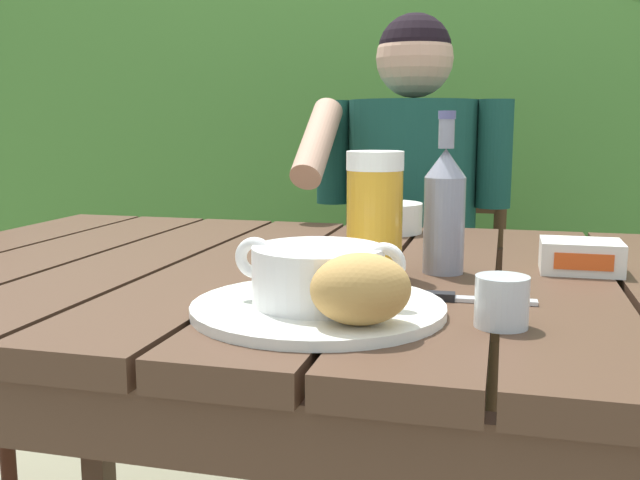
% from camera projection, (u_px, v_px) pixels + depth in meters
% --- Properties ---
extents(dining_table, '(1.49, 0.95, 0.76)m').
position_uv_depth(dining_table, '(332.00, 320.00, 1.13)').
color(dining_table, '#483021').
rests_on(dining_table, ground_plane).
extents(hedge_backdrop, '(3.42, 0.98, 1.98)m').
position_uv_depth(hedge_backdrop, '(493.00, 120.00, 2.64)').
color(hedge_backdrop, '#477D33').
rests_on(hedge_backdrop, ground_plane).
extents(chair_near_diner, '(0.47, 0.45, 0.92)m').
position_uv_depth(chair_near_diner, '(416.00, 303.00, 2.02)').
color(chair_near_diner, '#402916').
rests_on(chair_near_diner, ground_plane).
extents(person_eating, '(0.48, 0.47, 1.24)m').
position_uv_depth(person_eating, '(408.00, 223.00, 1.79)').
color(person_eating, '#16453A').
rests_on(person_eating, ground_plane).
extents(serving_plate, '(0.30, 0.30, 0.01)m').
position_uv_depth(serving_plate, '(318.00, 308.00, 0.85)').
color(serving_plate, white).
rests_on(serving_plate, dining_table).
extents(soup_bowl, '(0.20, 0.15, 0.08)m').
position_uv_depth(soup_bowl, '(318.00, 273.00, 0.84)').
color(soup_bowl, white).
rests_on(soup_bowl, serving_plate).
extents(bread_roll, '(0.13, 0.11, 0.08)m').
position_uv_depth(bread_roll, '(361.00, 289.00, 0.75)').
color(bread_roll, tan).
rests_on(bread_roll, serving_plate).
extents(beer_glass, '(0.08, 0.08, 0.18)m').
position_uv_depth(beer_glass, '(375.00, 214.00, 1.04)').
color(beer_glass, gold).
rests_on(beer_glass, dining_table).
extents(beer_bottle, '(0.06, 0.06, 0.24)m').
position_uv_depth(beer_bottle, '(444.00, 208.00, 1.05)').
color(beer_bottle, gray).
rests_on(beer_bottle, dining_table).
extents(water_glass_small, '(0.06, 0.06, 0.06)m').
position_uv_depth(water_glass_small, '(502.00, 302.00, 0.79)').
color(water_glass_small, silver).
rests_on(water_glass_small, dining_table).
extents(butter_tub, '(0.12, 0.09, 0.05)m').
position_uv_depth(butter_tub, '(581.00, 256.00, 1.07)').
color(butter_tub, white).
rests_on(butter_tub, dining_table).
extents(table_knife, '(0.17, 0.03, 0.01)m').
position_uv_depth(table_knife, '(453.00, 298.00, 0.90)').
color(table_knife, silver).
rests_on(table_knife, dining_table).
extents(diner_bowl, '(0.14, 0.14, 0.06)m').
position_uv_depth(diner_bowl, '(388.00, 218.00, 1.46)').
color(diner_bowl, white).
rests_on(diner_bowl, dining_table).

